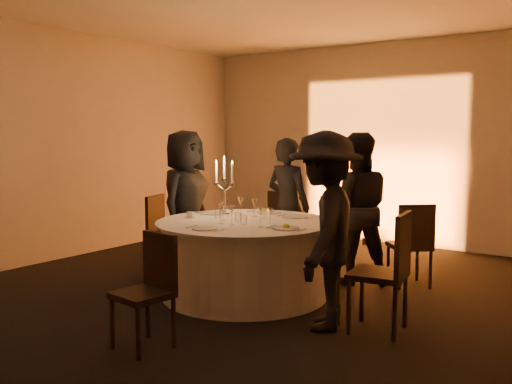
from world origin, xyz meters
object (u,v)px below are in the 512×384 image
Objects in this scene: guest_right at (325,230)px; chair_back_left at (284,222)px; chair_front at (150,284)px; candelabra at (224,194)px; chair_right at (388,265)px; chair_left at (163,228)px; guest_back_left at (288,206)px; chair_back_right at (412,240)px; coffee_cup at (190,215)px; guest_back_right at (356,208)px; guest_left at (185,204)px; banquet_table at (245,258)px.

chair_back_left is at bearing -159.42° from guest_right.
chair_front is (0.77, -3.17, -0.01)m from chair_back_left.
guest_right is 2.58× the size of candelabra.
candelabra reaches higher than chair_right.
guest_back_left is (1.35, 0.71, 0.29)m from chair_left.
chair_back_right is 1.03× the size of chair_front.
coffee_cup is at bearing 127.92° from chair_front.
coffee_cup is (-0.48, -1.19, -0.00)m from guest_back_left.
chair_front is at bearing -59.52° from coffee_cup.
chair_left is 0.54× the size of guest_back_right.
chair_front is 2.23m from guest_left.
guest_left is (-0.50, -1.37, 0.34)m from chair_back_left.
chair_right is at bearing 157.00° from chair_back_left.
chair_front is (1.69, -1.88, -0.01)m from chair_left.
chair_back_right reaches higher than chair_left.
chair_back_left is 1.50m from candelabra.
guest_back_right reaches higher than chair_back_left.
chair_back_left is 8.20× the size of coffee_cup.
guest_back_right is 15.16× the size of coffee_cup.
guest_back_right is at bearing -168.73° from guest_back_left.
chair_back_right is at bearing -163.14° from guest_back_left.
banquet_table is 1.08× the size of guest_back_right.
chair_front is 1.94m from candelabra.
guest_left reaches higher than guest_back_right.
chair_back_right is at bearing 155.16° from guest_right.
banquet_table is at bearing -26.06° from candelabra.
chair_back_right reaches higher than banquet_table.
chair_back_left is 0.54× the size of guest_back_right.
guest_left is at bearing -7.11° from guest_back_right.
chair_right is 1.55× the size of candelabra.
chair_back_right reaches higher than chair_back_left.
chair_back_left is at bearing -138.25° from chair_right.
guest_left is (-1.04, 0.26, 0.46)m from banquet_table.
banquet_table is at bearing 103.59° from guest_back_left.
banquet_table is 1.83m from chair_back_right.
chair_left is 0.99× the size of chair_back_right.
guest_back_right is at bearing 176.45° from guest_right.
chair_back_left is at bearing -47.54° from guest_back_left.
guest_back_left is 1.89m from guest_right.
chair_back_left is at bearing -53.13° from chair_back_right.
guest_right is (2.59, -0.72, 0.33)m from chair_left.
banquet_table is 1.99× the size of chair_left.
chair_right is at bearing 51.28° from chair_front.
guest_left reaches higher than coffee_cup.
guest_back_left is at bearing -133.51° from chair_right.
guest_back_right reaches higher than chair_back_right.
guest_back_right is 1.55m from guest_right.
guest_left is 0.64m from candelabra.
chair_left is at bearing 139.41° from chair_front.
guest_right is 1.74m from coffee_cup.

